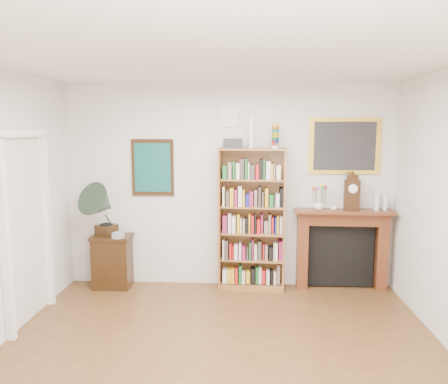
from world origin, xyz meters
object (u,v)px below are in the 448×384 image
Objects in this scene: bottle_left at (377,201)px; gramophone at (102,206)px; bottle_right at (385,203)px; cd_stack at (118,235)px; flower_vase at (319,205)px; teacup at (334,208)px; mantel_clock at (352,193)px; fireplace at (342,242)px; bookshelf at (252,212)px; side_cabinet at (113,261)px.

gramophone is at bearing -177.79° from bottle_left.
cd_stack is at bearing -176.61° from bottle_right.
flower_vase reaches higher than cd_stack.
teacup is 0.69m from bottle_right.
gramophone is at bearing 166.56° from cd_stack.
mantel_clock is at bearing 27.21° from gramophone.
gramophone reaches higher than fireplace.
bottle_left reaches higher than bottle_right.
cd_stack is at bearing -176.79° from teacup.
bottle_left is 0.12m from bottle_right.
fireplace is at bearing 8.77° from bookshelf.
flower_vase reaches higher than teacup.
mantel_clock is 0.35m from bottle_left.
bookshelf is 18.48× the size of cd_stack.
mantel_clock reaches higher than flower_vase.
bottle_right is (0.55, -0.04, 0.56)m from fireplace.
cd_stack is 2.90m from teacup.
flower_vase is (2.89, 0.13, 0.02)m from gramophone.
fireplace is 5.50× the size of bottle_left.
gramophone is 3.16× the size of bottle_left.
bookshelf is 1.08m from teacup.
bottle_right is (3.56, 0.21, 0.44)m from cd_stack.
bookshelf is 1.34m from mantel_clock.
bottle_left is (1.65, 0.02, 0.15)m from bookshelf.
bookshelf is at bearing 0.74° from side_cabinet.
side_cabinet is at bearing -172.80° from mantel_clock.
flower_vase is at bearing -165.63° from fireplace.
flower_vase is at bearing 0.55° from side_cabinet.
gramophone is 3.09m from teacup.
fireplace is at bearing 160.00° from mantel_clock.
gramophone is at bearing -174.46° from fireplace.
gramophone is 3.78m from bottle_right.
gramophone reaches higher than flower_vase.
bottle_right is at bearing 6.27° from bookshelf.
bottle_right is at bearing 4.15° from teacup.
bookshelf is 3.04× the size of side_cabinet.
teacup is (-0.24, -0.04, -0.19)m from mantel_clock.
bottle_left is (3.44, 0.19, 0.46)m from cd_stack.
cd_stack is 2.71m from flower_vase.
flower_vase is (0.89, 0.01, 0.10)m from bookshelf.
mantel_clock is 0.46m from flower_vase.
mantel_clock is at bearing 3.77° from cd_stack.
cd_stack is 0.26× the size of mantel_clock.
cd_stack is at bearing -46.11° from side_cabinet.
bottle_right is (0.12, 0.02, -0.02)m from bottle_left.
gramophone is at bearing -171.39° from mantel_clock.
bookshelf is at bearing -179.24° from bottle_left.
gramophone reaches higher than bottle_left.
bottle_left is at bearing -170.99° from bottle_right.
cd_stack is (-1.79, -0.17, -0.31)m from bookshelf.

